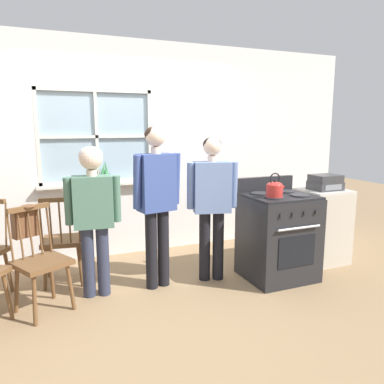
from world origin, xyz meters
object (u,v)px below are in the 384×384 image
object	(u,v)px
person_teen_center	(156,193)
kettle	(275,189)
chair_center_cluster	(63,242)
potted_plant	(105,176)
stove	(278,236)
person_elderly_left	(93,206)
side_counter	(321,226)
handbag	(25,222)
stereo	(325,182)
person_adult_right	(212,196)
chair_by_window	(41,263)

from	to	relation	value
person_teen_center	kettle	world-z (taller)	person_teen_center
chair_center_cluster	potted_plant	world-z (taller)	potted_plant
chair_center_cluster	kettle	xyz separation A→B (m)	(2.02, -0.87, 0.57)
chair_center_cluster	potted_plant	xyz separation A→B (m)	(0.57, 0.61, 0.59)
stove	person_elderly_left	bearing A→B (deg)	170.97
chair_center_cluster	person_teen_center	xyz separation A→B (m)	(0.89, -0.47, 0.54)
person_elderly_left	person_teen_center	world-z (taller)	person_teen_center
side_counter	stove	bearing A→B (deg)	-165.43
stove	handbag	world-z (taller)	stove
stove	handbag	bearing A→B (deg)	171.39
person_teen_center	stereo	bearing A→B (deg)	-12.54
chair_center_cluster	handbag	bearing A→B (deg)	55.99
person_adult_right	person_elderly_left	bearing A→B (deg)	-169.00
kettle	person_elderly_left	bearing A→B (deg)	166.03
person_adult_right	chair_center_cluster	bearing A→B (deg)	175.46
potted_plant	chair_center_cluster	bearing A→B (deg)	-132.93
handbag	potted_plant	bearing A→B (deg)	47.15
person_teen_center	potted_plant	xyz separation A→B (m)	(-0.32, 1.08, 0.05)
chair_by_window	person_elderly_left	bearing A→B (deg)	-12.76
chair_by_window	potted_plant	world-z (taller)	potted_plant
person_elderly_left	stereo	bearing A→B (deg)	3.61
person_elderly_left	kettle	xyz separation A→B (m)	(1.75, -0.43, 0.12)
chair_center_cluster	person_adult_right	size ratio (longest dim) A/B	0.62
person_elderly_left	person_adult_right	distance (m)	1.21
person_teen_center	chair_by_window	bearing A→B (deg)	175.01
chair_center_cluster	person_teen_center	world-z (taller)	person_teen_center
side_counter	person_teen_center	bearing A→B (deg)	178.10
chair_by_window	kettle	world-z (taller)	kettle
person_elderly_left	handbag	distance (m)	0.62
chair_by_window	person_adult_right	world-z (taller)	person_adult_right
side_counter	kettle	bearing A→B (deg)	-160.44
chair_by_window	person_adult_right	bearing A→B (deg)	-25.88
stove	person_adult_right	bearing A→B (deg)	162.16
chair_center_cluster	stove	xyz separation A→B (m)	(2.18, -0.74, 0.02)
kettle	side_counter	size ratio (longest dim) A/B	0.27
stove	chair_center_cluster	bearing A→B (deg)	161.17
kettle	person_teen_center	bearing A→B (deg)	160.35
stove	handbag	xyz separation A→B (m)	(-2.51, 0.38, 0.31)
potted_plant	side_counter	bearing A→B (deg)	-25.75
chair_by_window	person_adult_right	xyz separation A→B (m)	(1.71, 0.05, 0.47)
handbag	chair_center_cluster	bearing A→B (deg)	47.30
handbag	side_counter	xyz separation A→B (m)	(3.29, -0.18, -0.33)
chair_center_cluster	person_elderly_left	world-z (taller)	person_elderly_left
stove	side_counter	size ratio (longest dim) A/B	1.20
chair_center_cluster	handbag	distance (m)	0.59
chair_by_window	person_elderly_left	world-z (taller)	person_elderly_left
person_elderly_left	chair_by_window	bearing A→B (deg)	-158.95
stove	potted_plant	distance (m)	2.18
person_elderly_left	potted_plant	size ratio (longest dim) A/B	5.13
kettle	side_counter	bearing A→B (deg)	19.56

